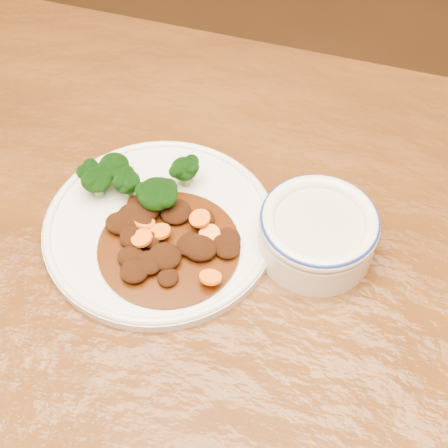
# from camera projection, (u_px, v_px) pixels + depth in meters

# --- Properties ---
(dining_table) EXTENTS (1.52, 0.94, 0.75)m
(dining_table) POSITION_uv_depth(u_px,v_px,m) (190.00, 338.00, 0.71)
(dining_table) COLOR #5C3210
(dining_table) RESTS_ON ground
(dinner_plate) EXTENTS (0.26, 0.26, 0.02)m
(dinner_plate) POSITION_uv_depth(u_px,v_px,m) (160.00, 225.00, 0.69)
(dinner_plate) COLOR silver
(dinner_plate) RESTS_ON dining_table
(broccoli_florets) EXTENTS (0.12, 0.08, 0.05)m
(broccoli_florets) POSITION_uv_depth(u_px,v_px,m) (135.00, 181.00, 0.70)
(broccoli_florets) COLOR #6FA354
(broccoli_florets) RESTS_ON dinner_plate
(mince_stew) EXTENTS (0.15, 0.15, 0.03)m
(mince_stew) POSITION_uv_depth(u_px,v_px,m) (166.00, 238.00, 0.67)
(mince_stew) COLOR #451F07
(mince_stew) RESTS_ON dinner_plate
(dip_bowl) EXTENTS (0.13, 0.13, 0.06)m
(dip_bowl) POSITION_uv_depth(u_px,v_px,m) (317.00, 232.00, 0.66)
(dip_bowl) COLOR silver
(dip_bowl) RESTS_ON dining_table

